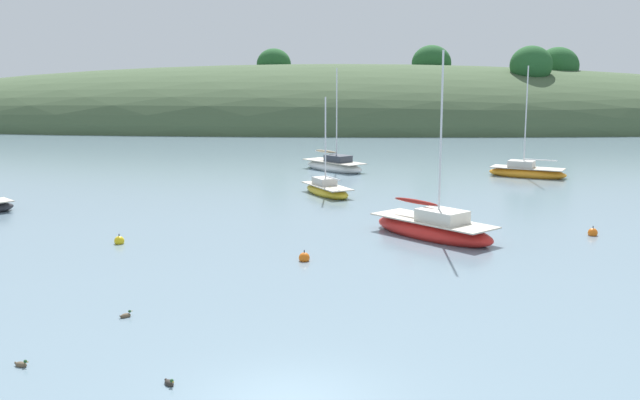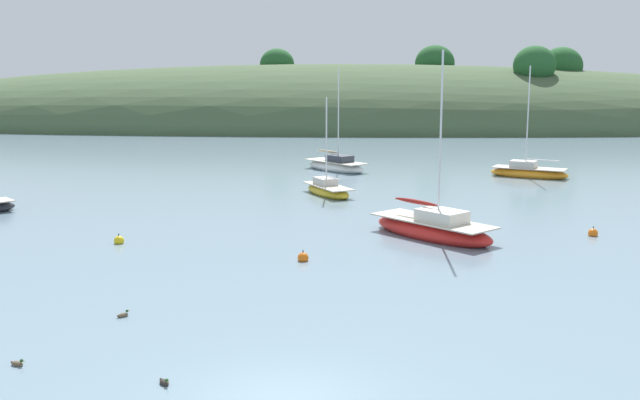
% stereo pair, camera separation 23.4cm
% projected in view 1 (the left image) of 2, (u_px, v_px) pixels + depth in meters
% --- Properties ---
extents(far_shoreline_hill, '(150.00, 36.00, 19.57)m').
position_uv_depth(far_shoreline_hill, '(338.00, 126.00, 102.09)').
color(far_shoreline_hill, '#425638').
rests_on(far_shoreline_hill, ground).
extents(sailboat_white_near, '(6.09, 6.27, 8.59)m').
position_uv_depth(sailboat_white_near, '(434.00, 228.00, 33.40)').
color(sailboat_white_near, red).
rests_on(sailboat_white_near, ground).
extents(sailboat_teal_outer, '(5.43, 5.67, 7.91)m').
position_uv_depth(sailboat_teal_outer, '(334.00, 166.00, 55.94)').
color(sailboat_teal_outer, white).
rests_on(sailboat_teal_outer, ground).
extents(sailboat_orange_cutter, '(3.60, 4.91, 6.10)m').
position_uv_depth(sailboat_orange_cutter, '(327.00, 190.00, 44.90)').
color(sailboat_orange_cutter, gold).
rests_on(sailboat_orange_cutter, ground).
extents(sailboat_cream_ketch, '(5.75, 4.04, 8.04)m').
position_uv_depth(sailboat_cream_ketch, '(527.00, 172.00, 52.58)').
color(sailboat_cream_ketch, orange).
rests_on(sailboat_cream_ketch, ground).
extents(mooring_buoy_outer, '(0.44, 0.44, 0.54)m').
position_uv_depth(mooring_buoy_outer, '(593.00, 233.00, 33.76)').
color(mooring_buoy_outer, orange).
rests_on(mooring_buoy_outer, ground).
extents(mooring_buoy_inner, '(0.44, 0.44, 0.54)m').
position_uv_depth(mooring_buoy_inner, '(304.00, 258.00, 29.22)').
color(mooring_buoy_inner, orange).
rests_on(mooring_buoy_inner, ground).
extents(mooring_buoy_channel, '(0.44, 0.44, 0.54)m').
position_uv_depth(mooring_buoy_channel, '(119.00, 241.00, 32.14)').
color(mooring_buoy_channel, yellow).
rests_on(mooring_buoy_channel, ground).
extents(duck_lone_right, '(0.37, 0.37, 0.24)m').
position_uv_depth(duck_lone_right, '(126.00, 316.00, 22.52)').
color(duck_lone_right, brown).
rests_on(duck_lone_right, ground).
extents(duck_straggler, '(0.36, 0.38, 0.24)m').
position_uv_depth(duck_straggler, '(169.00, 383.00, 17.65)').
color(duck_straggler, '#2D2823').
rests_on(duck_straggler, ground).
extents(duck_lead, '(0.42, 0.28, 0.24)m').
position_uv_depth(duck_lead, '(21.00, 364.00, 18.76)').
color(duck_lead, brown).
rests_on(duck_lead, ground).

